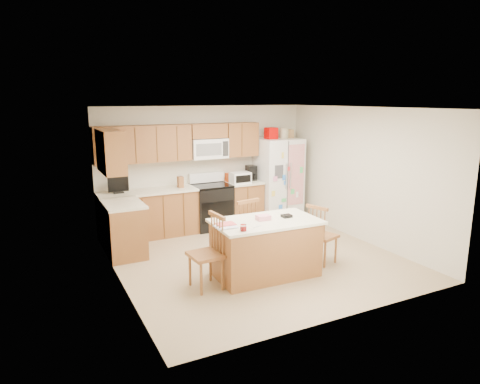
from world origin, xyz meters
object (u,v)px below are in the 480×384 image
stove (211,206)px  refrigerator (278,179)px  windsor_chair_left (207,254)px  island (265,247)px  windsor_chair_back (242,230)px  windsor_chair_right (321,236)px

stove → refrigerator: refrigerator is taller
windsor_chair_left → stove: bearing=66.0°
island → windsor_chair_back: (-0.01, 0.76, 0.06)m
island → windsor_chair_right: (1.05, 0.02, 0.03)m
windsor_chair_back → windsor_chair_right: windsor_chair_back is taller
windsor_chair_left → windsor_chair_back: 1.22m
island → windsor_chair_left: (-0.96, -0.02, 0.07)m
stove → windsor_chair_back: 1.87m
island → windsor_chair_right: size_ratio=1.66×
windsor_chair_back → windsor_chair_right: size_ratio=1.06×
stove → refrigerator: 1.63m
refrigerator → windsor_chair_right: bearing=-106.2°
island → windsor_chair_left: size_ratio=1.54×
refrigerator → windsor_chair_back: refrigerator is taller
windsor_chair_left → island: bearing=1.0°
island → windsor_chair_back: windsor_chair_back is taller
windsor_chair_back → windsor_chair_left: bearing=-140.7°
windsor_chair_back → refrigerator: bearing=44.9°
stove → windsor_chair_left: (-1.17, -2.63, 0.03)m
stove → windsor_chair_right: 2.73m
island → windsor_chair_left: windsor_chair_left is taller
stove → windsor_chair_left: bearing=-114.0°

